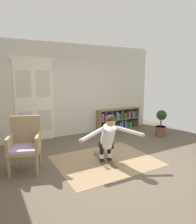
# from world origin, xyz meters

# --- Properties ---
(ground_plane) EXTENTS (7.20, 7.20, 0.00)m
(ground_plane) POSITION_xyz_m (0.00, 0.00, 0.00)
(ground_plane) COLOR brown
(back_wall) EXTENTS (6.00, 0.10, 2.90)m
(back_wall) POSITION_xyz_m (0.00, 2.60, 1.45)
(back_wall) COLOR beige
(back_wall) RESTS_ON ground
(double_door) EXTENTS (1.22, 0.05, 2.45)m
(double_door) POSITION_xyz_m (-1.20, 2.54, 1.23)
(double_door) COLOR silver
(double_door) RESTS_ON ground
(rug) EXTENTS (2.20, 1.78, 0.01)m
(rug) POSITION_xyz_m (-0.18, 0.24, 0.00)
(rug) COLOR #967A59
(rug) RESTS_ON ground
(bookshelf) EXTENTS (1.68, 0.30, 0.75)m
(bookshelf) POSITION_xyz_m (1.66, 2.39, 0.34)
(bookshelf) COLOR olive
(bookshelf) RESTS_ON ground
(wicker_chair) EXTENTS (0.77, 0.77, 1.10)m
(wicker_chair) POSITION_xyz_m (-1.83, 0.68, 0.58)
(wicker_chair) COLOR tan
(wicker_chair) RESTS_ON ground
(potted_plant) EXTENTS (0.42, 0.41, 0.82)m
(potted_plant) POSITION_xyz_m (2.43, 1.07, 0.48)
(potted_plant) COLOR brown
(potted_plant) RESTS_ON ground
(skis_pair) EXTENTS (0.46, 0.95, 0.07)m
(skis_pair) POSITION_xyz_m (-0.17, 0.27, 0.02)
(skis_pair) COLOR brown
(skis_pair) RESTS_ON rug
(person_skier) EXTENTS (1.41, 0.79, 1.06)m
(person_skier) POSITION_xyz_m (-0.21, 0.06, 0.65)
(person_skier) COLOR white
(person_skier) RESTS_ON skis_pair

